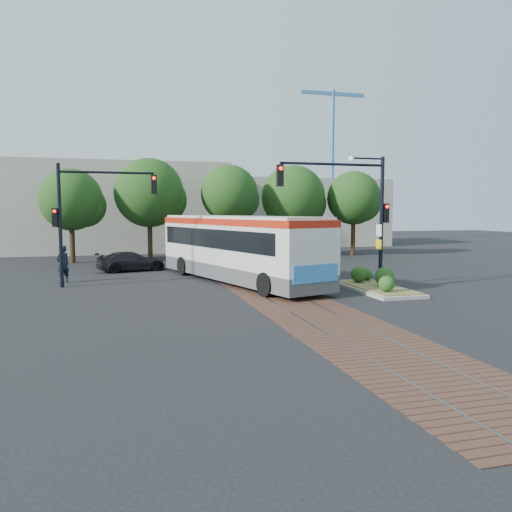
# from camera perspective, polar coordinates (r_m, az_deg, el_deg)

# --- Properties ---
(ground) EXTENTS (120.00, 120.00, 0.00)m
(ground) POSITION_cam_1_polar(r_m,az_deg,el_deg) (23.10, 1.85, -4.09)
(ground) COLOR black
(ground) RESTS_ON ground
(trackbed) EXTENTS (3.60, 40.00, 0.02)m
(trackbed) POSITION_cam_1_polar(r_m,az_deg,el_deg) (26.90, -0.68, -2.76)
(trackbed) COLOR #502F24
(trackbed) RESTS_ON ground
(tree_row) EXTENTS (26.40, 5.60, 7.67)m
(tree_row) POSITION_cam_1_polar(r_m,az_deg,el_deg) (39.03, -3.62, 6.84)
(tree_row) COLOR #382314
(tree_row) RESTS_ON ground
(warehouses) EXTENTS (40.00, 13.00, 8.00)m
(warehouses) POSITION_cam_1_polar(r_m,az_deg,el_deg) (50.90, -8.38, 5.24)
(warehouses) COLOR #ADA899
(warehouses) RESTS_ON ground
(crane) EXTENTS (8.00, 0.50, 18.00)m
(crane) POSITION_cam_1_polar(r_m,az_deg,el_deg) (61.43, 8.69, 11.83)
(crane) COLOR #3F72B2
(crane) RESTS_ON ground
(city_bus) EXTENTS (6.41, 13.13, 3.46)m
(city_bus) POSITION_cam_1_polar(r_m,az_deg,el_deg) (26.09, -2.21, 1.24)
(city_bus) COLOR #48484B
(city_bus) RESTS_ON ground
(traffic_island) EXTENTS (2.20, 5.20, 1.13)m
(traffic_island) POSITION_cam_1_polar(r_m,az_deg,el_deg) (24.11, 13.52, -3.05)
(traffic_island) COLOR gray
(traffic_island) RESTS_ON ground
(signal_pole_main) EXTENTS (5.49, 0.46, 6.00)m
(signal_pole_main) POSITION_cam_1_polar(r_m,az_deg,el_deg) (23.50, 11.56, 6.14)
(signal_pole_main) COLOR black
(signal_pole_main) RESTS_ON ground
(signal_pole_left) EXTENTS (4.99, 0.34, 6.00)m
(signal_pole_left) POSITION_cam_1_polar(r_m,az_deg,el_deg) (25.82, -19.04, 5.22)
(signal_pole_left) COLOR black
(signal_pole_left) RESTS_ON ground
(officer) EXTENTS (0.84, 0.80, 1.93)m
(officer) POSITION_cam_1_polar(r_m,az_deg,el_deg) (27.79, -21.20, -0.86)
(officer) COLOR black
(officer) RESTS_ON ground
(parked_car) EXTENTS (4.45, 2.62, 1.21)m
(parked_car) POSITION_cam_1_polar(r_m,az_deg,el_deg) (31.78, -14.08, -0.60)
(parked_car) COLOR black
(parked_car) RESTS_ON ground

